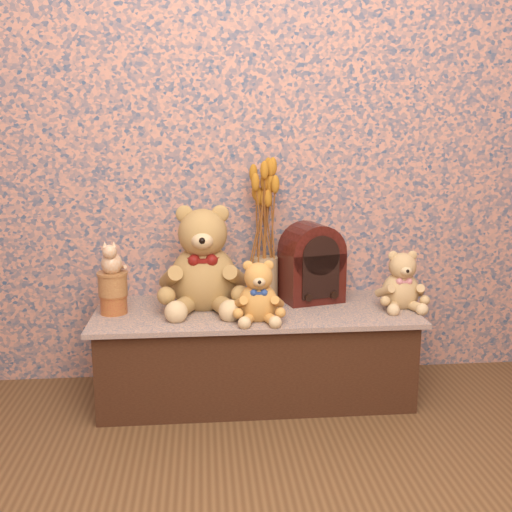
# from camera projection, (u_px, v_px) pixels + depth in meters

# --- Properties ---
(display_shelf) EXTENTS (1.34, 0.54, 0.39)m
(display_shelf) POSITION_uv_depth(u_px,v_px,m) (255.00, 352.00, 2.54)
(display_shelf) COLOR #324767
(display_shelf) RESTS_ON ground
(teddy_large) EXTENTS (0.38, 0.45, 0.47)m
(teddy_large) POSITION_uv_depth(u_px,v_px,m) (203.00, 253.00, 2.48)
(teddy_large) COLOR #9B6C3C
(teddy_large) RESTS_ON display_shelf
(teddy_medium) EXTENTS (0.21, 0.25, 0.26)m
(teddy_medium) POSITION_uv_depth(u_px,v_px,m) (258.00, 288.00, 2.33)
(teddy_medium) COLOR gold
(teddy_medium) RESTS_ON display_shelf
(teddy_small) EXTENTS (0.22, 0.26, 0.26)m
(teddy_small) POSITION_uv_depth(u_px,v_px,m) (401.00, 277.00, 2.50)
(teddy_small) COLOR tan
(teddy_small) RESTS_ON display_shelf
(cathedral_radio) EXTENTS (0.29, 0.24, 0.35)m
(cathedral_radio) POSITION_uv_depth(u_px,v_px,m) (312.00, 262.00, 2.59)
(cathedral_radio) COLOR black
(cathedral_radio) RESTS_ON display_shelf
(ceramic_vase) EXTENTS (0.15, 0.15, 0.19)m
(ceramic_vase) POSITION_uv_depth(u_px,v_px,m) (265.00, 278.00, 2.63)
(ceramic_vase) COLOR tan
(ceramic_vase) RESTS_ON display_shelf
(dried_stalks) EXTENTS (0.26, 0.26, 0.42)m
(dried_stalks) POSITION_uv_depth(u_px,v_px,m) (265.00, 210.00, 2.57)
(dried_stalks) COLOR #B66E1D
(dried_stalks) RESTS_ON ceramic_vase
(biscuit_tin_lower) EXTENTS (0.14, 0.14, 0.08)m
(biscuit_tin_lower) POSITION_uv_depth(u_px,v_px,m) (114.00, 304.00, 2.43)
(biscuit_tin_lower) COLOR #BA8436
(biscuit_tin_lower) RESTS_ON display_shelf
(biscuit_tin_upper) EXTENTS (0.12, 0.12, 0.09)m
(biscuit_tin_upper) POSITION_uv_depth(u_px,v_px,m) (113.00, 284.00, 2.41)
(biscuit_tin_upper) COLOR tan
(biscuit_tin_upper) RESTS_ON biscuit_tin_lower
(cat_figurine) EXTENTS (0.10, 0.11, 0.14)m
(cat_figurine) POSITION_uv_depth(u_px,v_px,m) (111.00, 256.00, 2.39)
(cat_figurine) COLOR silver
(cat_figurine) RESTS_ON biscuit_tin_upper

